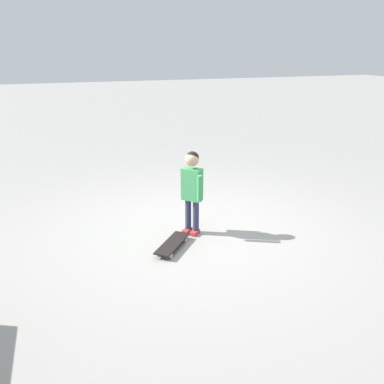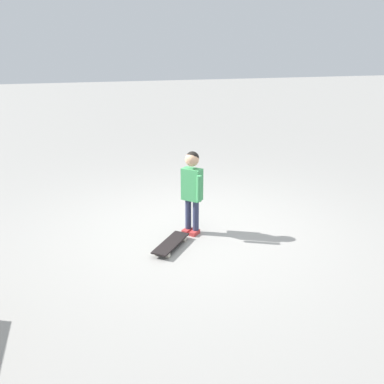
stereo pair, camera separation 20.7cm
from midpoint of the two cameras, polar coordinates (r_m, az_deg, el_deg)
The scene contains 3 objects.
ground_plane at distance 5.36m, azimuth -0.36°, elevation -5.26°, with size 50.00×50.00×0.00m, color gray.
child_person at distance 5.04m, azimuth -1.18°, elevation 1.13°, with size 0.27×0.40×1.06m.
skateboard at distance 4.88m, azimuth -3.96°, elevation -7.18°, with size 0.56×0.60×0.07m.
Camera 1 is at (-1.74, -4.56, 2.23)m, focal length 38.58 mm.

